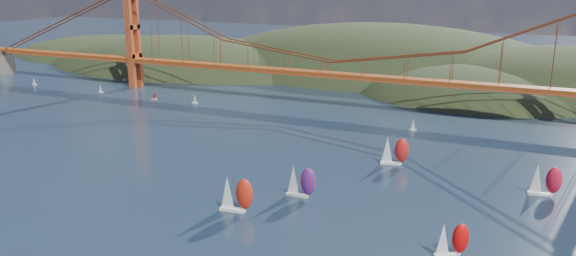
# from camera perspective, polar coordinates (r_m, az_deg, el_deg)

# --- Properties ---
(headlands) EXTENTS (725.00, 225.00, 96.00)m
(headlands) POSITION_cam_1_polar(r_m,az_deg,el_deg) (361.20, 16.71, 2.70)
(headlands) COLOR black
(headlands) RESTS_ON ground
(bridge) EXTENTS (552.00, 12.00, 55.00)m
(bridge) POSITION_cam_1_polar(r_m,az_deg,el_deg) (270.42, 4.37, 8.90)
(bridge) COLOR #913B11
(bridge) RESTS_ON ground
(racer_0) EXTENTS (9.66, 4.46, 10.92)m
(racer_0) POSITION_cam_1_polar(r_m,az_deg,el_deg) (152.17, -5.37, -6.66)
(racer_0) COLOR white
(racer_0) RESTS_ON ground
(racer_1) EXTENTS (7.96, 6.20, 9.03)m
(racer_1) POSITION_cam_1_polar(r_m,az_deg,el_deg) (133.99, 16.27, -10.80)
(racer_1) COLOR white
(racer_1) RESTS_ON ground
(racer_3) EXTENTS (8.91, 3.90, 10.11)m
(racer_3) POSITION_cam_1_polar(r_m,az_deg,el_deg) (178.54, 24.63, -4.82)
(racer_3) COLOR white
(racer_3) RESTS_ON ground
(racer_5) EXTENTS (9.43, 5.18, 10.57)m
(racer_5) POSITION_cam_1_polar(r_m,az_deg,el_deg) (191.74, 10.72, -2.26)
(racer_5) COLOR white
(racer_5) RESTS_ON ground
(racer_rwb) EXTENTS (8.97, 3.66, 10.30)m
(racer_rwb) POSITION_cam_1_polar(r_m,az_deg,el_deg) (161.42, 1.25, -5.40)
(racer_rwb) COLOR silver
(racer_rwb) RESTS_ON ground
(distant_boat_0) EXTENTS (3.00, 2.00, 4.70)m
(distant_boat_0) POSITION_cam_1_polar(r_m,az_deg,el_deg) (361.50, -24.41, 4.40)
(distant_boat_0) COLOR silver
(distant_boat_0) RESTS_ON ground
(distant_boat_1) EXTENTS (3.00, 2.00, 4.70)m
(distant_boat_1) POSITION_cam_1_polar(r_m,az_deg,el_deg) (323.55, -18.52, 3.85)
(distant_boat_1) COLOR silver
(distant_boat_1) RESTS_ON ground
(distant_boat_2) EXTENTS (3.00, 2.00, 4.70)m
(distant_boat_2) POSITION_cam_1_polar(r_m,az_deg,el_deg) (297.39, -13.44, 3.28)
(distant_boat_2) COLOR silver
(distant_boat_2) RESTS_ON ground
(distant_boat_3) EXTENTS (3.00, 2.00, 4.70)m
(distant_boat_3) POSITION_cam_1_polar(r_m,az_deg,el_deg) (284.10, -9.45, 2.95)
(distant_boat_3) COLOR silver
(distant_boat_3) RESTS_ON ground
(distant_boat_8) EXTENTS (3.00, 2.00, 4.70)m
(distant_boat_8) POSITION_cam_1_polar(r_m,az_deg,el_deg) (236.67, 12.60, 0.32)
(distant_boat_8) COLOR silver
(distant_boat_8) RESTS_ON ground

